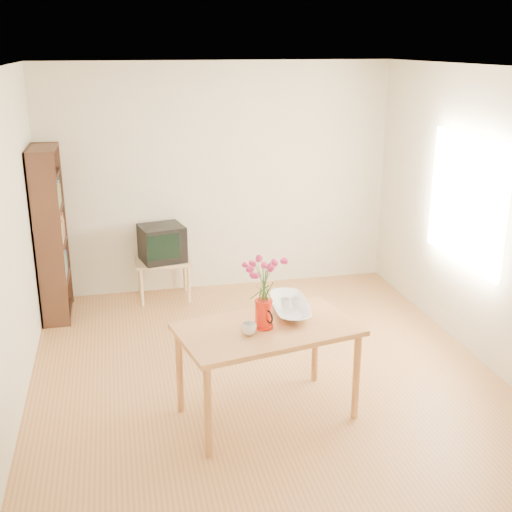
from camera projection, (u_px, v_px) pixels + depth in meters
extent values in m
plane|color=#9D6838|center=(263.00, 374.00, 5.66)|extent=(4.50, 4.50, 0.00)
plane|color=white|center=(265.00, 67.00, 4.84)|extent=(4.50, 4.50, 0.00)
plane|color=#F3E8C3|center=(219.00, 179.00, 7.33)|extent=(4.00, 0.00, 4.00)
plane|color=#F3E8C3|center=(368.00, 357.00, 3.16)|extent=(4.00, 0.00, 4.00)
plane|color=#F3E8C3|center=(6.00, 249.00, 4.83)|extent=(0.00, 4.50, 4.50)
plane|color=#F3E8C3|center=(484.00, 219.00, 5.66)|extent=(0.00, 4.50, 4.50)
plane|color=white|center=(466.00, 200.00, 5.90)|extent=(0.00, 1.30, 1.30)
cube|color=#B2713D|center=(267.00, 329.00, 4.82)|extent=(1.45, 1.01, 0.04)
cylinder|color=#B2713D|center=(208.00, 412.00, 4.42)|extent=(0.06, 0.06, 0.71)
cylinder|color=#B2713D|center=(356.00, 376.00, 4.89)|extent=(0.06, 0.06, 0.71)
cylinder|color=#B2713D|center=(180.00, 371.00, 4.97)|extent=(0.06, 0.06, 0.71)
cylinder|color=#B2713D|center=(315.00, 343.00, 5.44)|extent=(0.06, 0.06, 0.71)
cube|color=tan|center=(163.00, 261.00, 7.20)|extent=(0.60, 0.45, 0.03)
cylinder|color=tan|center=(142.00, 288.00, 7.04)|extent=(0.04, 0.04, 0.43)
cylinder|color=tan|center=(189.00, 284.00, 7.15)|extent=(0.04, 0.04, 0.43)
cylinder|color=tan|center=(140.00, 277.00, 7.39)|extent=(0.04, 0.04, 0.43)
cylinder|color=tan|center=(185.00, 273.00, 7.49)|extent=(0.04, 0.04, 0.43)
cube|color=black|center=(48.00, 244.00, 6.30)|extent=(0.28, 0.02, 1.80)
cube|color=black|center=(53.00, 226.00, 6.92)|extent=(0.28, 0.03, 1.80)
cube|color=black|center=(37.00, 235.00, 6.58)|extent=(0.02, 0.70, 1.80)
cube|color=black|center=(59.00, 311.00, 6.88)|extent=(0.27, 0.65, 0.02)
cube|color=black|center=(55.00, 280.00, 6.77)|extent=(0.27, 0.65, 0.02)
cube|color=black|center=(52.00, 245.00, 6.65)|extent=(0.27, 0.65, 0.02)
cube|color=black|center=(48.00, 210.00, 6.53)|extent=(0.27, 0.65, 0.02)
cube|color=black|center=(44.00, 175.00, 6.42)|extent=(0.27, 0.65, 0.02)
cube|color=black|center=(42.00, 149.00, 6.33)|extent=(0.27, 0.65, 0.02)
cylinder|color=red|center=(264.00, 314.00, 4.77)|extent=(0.13, 0.13, 0.21)
cylinder|color=red|center=(264.00, 326.00, 4.80)|extent=(0.15, 0.15, 0.02)
cylinder|color=red|center=(264.00, 301.00, 4.73)|extent=(0.13, 0.13, 0.01)
cone|color=red|center=(263.00, 307.00, 4.69)|extent=(0.06, 0.08, 0.06)
torus|color=black|center=(264.00, 309.00, 4.84)|extent=(0.04, 0.10, 0.10)
imported|color=white|center=(249.00, 329.00, 4.68)|extent=(0.13, 0.13, 0.09)
imported|color=white|center=(290.00, 287.00, 5.04)|extent=(0.47, 0.47, 0.41)
imported|color=white|center=(285.00, 292.00, 5.04)|extent=(0.10, 0.10, 0.07)
imported|color=white|center=(295.00, 291.00, 5.08)|extent=(0.08, 0.08, 0.06)
cube|color=black|center=(162.00, 243.00, 7.13)|extent=(0.54, 0.51, 0.40)
cube|color=black|center=(161.00, 239.00, 7.19)|extent=(0.36, 0.29, 0.28)
cube|color=black|center=(164.00, 247.00, 6.92)|extent=(0.35, 0.09, 0.28)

